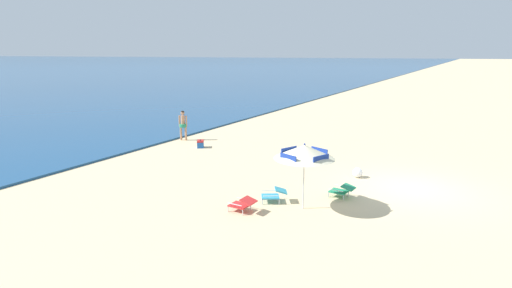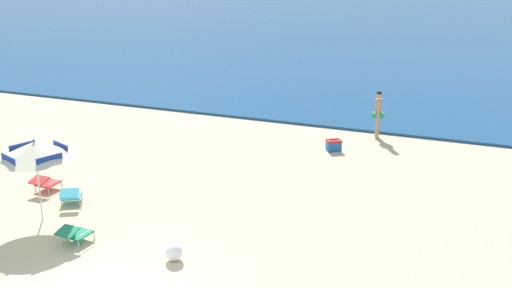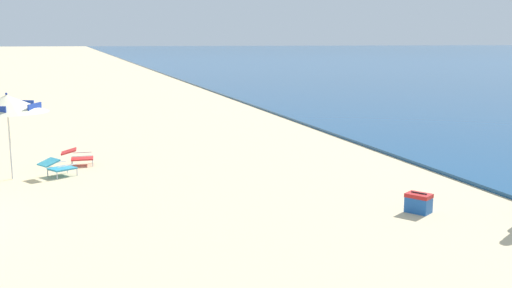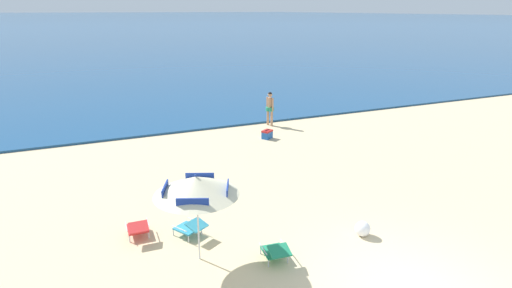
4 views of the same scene
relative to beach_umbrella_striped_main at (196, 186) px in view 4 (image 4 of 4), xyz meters
The scene contains 9 objects.
ground_plane 5.20m from the beach_umbrella_striped_main, 37.15° to the right, with size 800.00×800.00×0.00m, color #D1BA8E.
ocean_water 410.84m from the beach_umbrella_striped_main, 89.46° to the left, with size 800.00×800.00×0.10m, color navy.
beach_umbrella_striped_main is the anchor object (origin of this frame).
lounge_chair_under_umbrella 1.99m from the beach_umbrella_striped_main, 85.75° to the left, with size 0.89×1.01×0.50m.
lounge_chair_beside_umbrella 2.61m from the beach_umbrella_striped_main, 126.60° to the left, with size 0.60×0.88×0.49m.
lounge_chair_facing_sea 2.48m from the beach_umbrella_striped_main, 26.69° to the right, with size 0.63×0.90×0.49m.
person_standing_near_shore 12.36m from the beach_umbrella_striped_main, 56.66° to the left, with size 0.43×0.51×1.76m.
cooler_box 10.19m from the beach_umbrella_striped_main, 55.53° to the left, with size 0.61×0.56×0.43m.
beach_ball 4.68m from the beach_umbrella_striped_main, ahead, with size 0.41×0.41×0.41m, color white.
Camera 4 is at (-6.08, -5.63, 5.78)m, focal length 29.12 mm.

